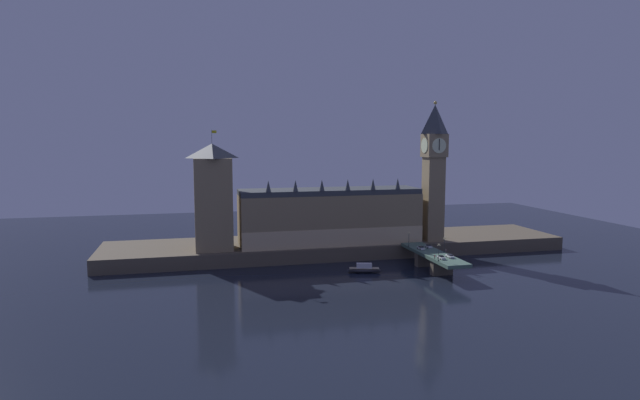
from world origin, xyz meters
name	(u,v)px	position (x,y,z in m)	size (l,w,h in m)	color
ground_plane	(363,271)	(0.00, 0.00, 0.00)	(400.00, 400.00, 0.00)	black
embankment	(338,246)	(0.00, 39.00, 3.17)	(220.00, 42.00, 6.34)	brown
parliament_hall	(330,216)	(-6.13, 31.36, 19.04)	(83.78, 22.08, 30.60)	#8E7A56
clock_tower	(434,168)	(43.30, 25.67, 41.32)	(10.33, 10.44, 66.12)	#8E7A56
victoria_tower	(213,197)	(-59.43, 29.53, 29.70)	(16.38, 16.38, 52.50)	#8E7A56
bridge	(433,257)	(29.42, -5.00, 5.50)	(10.21, 46.00, 7.46)	#476656
car_northbound_lead	(421,248)	(27.17, 2.57, 8.11)	(2.04, 4.55, 1.38)	silver
car_northbound_trail	(441,257)	(27.17, -16.72, 8.12)	(1.85, 4.15, 1.42)	silver
car_southbound_lead	(450,256)	(31.66, -15.18, 8.11)	(2.00, 4.44, 1.38)	silver
car_southbound_trail	(429,246)	(31.66, 4.66, 8.13)	(1.94, 3.99, 1.43)	silver
pedestrian_near_rail	(435,257)	(24.92, -15.53, 8.32)	(0.38, 0.38, 1.63)	black
pedestrian_mid_walk	(446,251)	(33.91, -7.37, 8.44)	(0.38, 0.38, 1.84)	black
street_lamp_near	(439,250)	(24.52, -19.72, 11.76)	(1.34, 0.60, 6.87)	#2D3333
street_lamp_mid	(444,243)	(34.31, -5.00, 11.51)	(1.34, 0.60, 6.46)	#2D3333
street_lamp_far	(409,237)	(24.52, 9.72, 11.62)	(1.34, 0.60, 6.65)	#2D3333
boat_upstream	(364,269)	(-0.12, -2.25, 1.45)	(14.32, 6.80, 3.96)	#28282D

